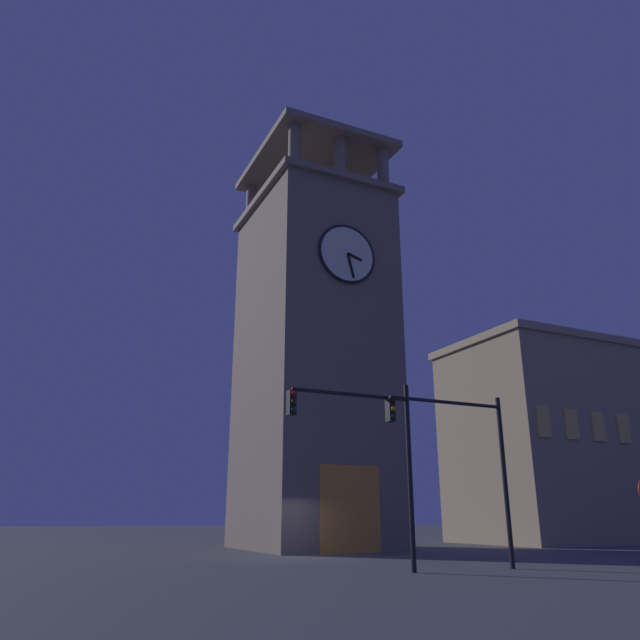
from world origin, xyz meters
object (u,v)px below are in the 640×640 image
traffic_signal_near (371,441)px  traffic_signal_mid (466,446)px  clocktower (313,357)px  adjacent_wing_building (569,442)px

traffic_signal_near → traffic_signal_mid: bearing=177.8°
clocktower → traffic_signal_near: bearing=72.5°
clocktower → adjacent_wing_building: clocktower is taller
adjacent_wing_building → traffic_signal_near: bearing=30.8°
traffic_signal_mid → clocktower: bearing=-93.3°
clocktower → traffic_signal_mid: size_ratio=4.71×
clocktower → traffic_signal_mid: clocktower is taller
traffic_signal_mid → traffic_signal_near: bearing=-2.2°
adjacent_wing_building → traffic_signal_mid: adjacent_wing_building is taller
clocktower → traffic_signal_near: clocktower is taller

